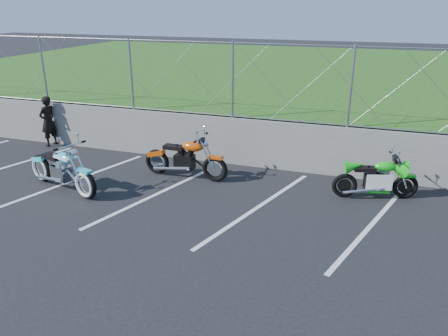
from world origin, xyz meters
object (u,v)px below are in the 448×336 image
(person_standing, at_px, (48,121))
(naked_orange, at_px, (186,160))
(cruiser_turquoise, at_px, (63,171))
(sportbike_green, at_px, (377,180))

(person_standing, bearing_deg, naked_orange, 87.42)
(cruiser_turquoise, xyz_separation_m, sportbike_green, (7.05, 1.90, -0.05))
(naked_orange, height_order, sportbike_green, naked_orange)
(cruiser_turquoise, xyz_separation_m, person_standing, (-2.63, 2.77, 0.29))
(sportbike_green, bearing_deg, cruiser_turquoise, 179.27)
(cruiser_turquoise, bearing_deg, sportbike_green, 32.91)
(naked_orange, height_order, person_standing, person_standing)
(cruiser_turquoise, height_order, person_standing, person_standing)
(sportbike_green, distance_m, person_standing, 9.72)
(cruiser_turquoise, relative_size, sportbike_green, 1.24)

